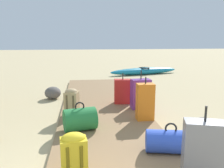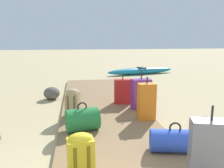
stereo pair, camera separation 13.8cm
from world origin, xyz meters
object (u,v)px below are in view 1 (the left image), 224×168
at_px(suitcase_red, 123,91).
at_px(backpack_yellow, 74,154).
at_px(suitcase_grey, 203,151).
at_px(backpack_tan, 72,101).
at_px(suitcase_orange, 145,102).
at_px(kayak, 144,71).
at_px(suitcase_purple, 141,94).
at_px(duffel_bag_green, 80,119).
at_px(duffel_bag_blue, 170,141).

relative_size(suitcase_red, backpack_yellow, 1.38).
bearing_deg(suitcase_red, suitcase_grey, -84.29).
distance_m(backpack_tan, backpack_yellow, 2.13).
xyz_separation_m(suitcase_orange, kayak, (1.63, 5.96, -0.28)).
bearing_deg(kayak, suitcase_purple, -106.27).
bearing_deg(suitcase_orange, duffel_bag_green, -163.19).
distance_m(suitcase_grey, backpack_yellow, 1.39).
xyz_separation_m(suitcase_grey, suitcase_red, (-0.31, 3.10, -0.05)).
relative_size(duffel_bag_blue, backpack_tan, 1.28).
bearing_deg(duffel_bag_blue, backpack_yellow, -162.75).
bearing_deg(duffel_bag_green, suitcase_red, 56.75).
relative_size(duffel_bag_blue, backpack_yellow, 1.34).
bearing_deg(suitcase_orange, kayak, 74.71).
distance_m(duffel_bag_blue, suitcase_orange, 1.32).
distance_m(suitcase_purple, kayak, 5.48).
bearing_deg(duffel_bag_green, duffel_bag_blue, -37.66).
height_order(duffel_bag_green, backpack_tan, backpack_tan).
bearing_deg(backpack_yellow, suitcase_red, 69.67).
xyz_separation_m(suitcase_orange, backpack_tan, (-1.39, 0.42, -0.06)).
relative_size(duffel_bag_green, kayak, 0.18).
distance_m(duffel_bag_green, kayak, 6.94).
bearing_deg(suitcase_red, duffel_bag_green, -123.25).
distance_m(backpack_tan, kayak, 6.31).
distance_m(suitcase_red, kayak, 5.15).
height_order(duffel_bag_green, kayak, duffel_bag_green).
bearing_deg(backpack_tan, duffel_bag_green, -78.18).
bearing_deg(backpack_tan, kayak, 61.40).
xyz_separation_m(duffel_bag_green, suitcase_orange, (1.22, 0.37, 0.16)).
height_order(duffel_bag_blue, backpack_yellow, backpack_yellow).
height_order(suitcase_purple, kayak, suitcase_purple).
distance_m(duffel_bag_blue, kayak, 7.45).
relative_size(suitcase_orange, backpack_yellow, 1.57).
bearing_deg(suitcase_red, kayak, 68.92).
height_order(suitcase_purple, suitcase_red, suitcase_purple).
relative_size(duffel_bag_blue, kayak, 0.21).
height_order(suitcase_orange, backpack_yellow, suitcase_orange).
xyz_separation_m(suitcase_red, suitcase_orange, (0.22, -1.16, 0.06)).
bearing_deg(backpack_yellow, suitcase_purple, 60.21).
bearing_deg(duffel_bag_green, suitcase_purple, 39.17).
relative_size(suitcase_grey, backpack_yellow, 1.61).
bearing_deg(backpack_yellow, backpack_tan, 92.92).
xyz_separation_m(suitcase_grey, backpack_tan, (-1.48, 2.37, -0.05)).
height_order(duffel_bag_green, suitcase_grey, suitcase_grey).
relative_size(duffel_bag_blue, suitcase_grey, 0.83).
distance_m(suitcase_red, backpack_yellow, 3.05).
height_order(suitcase_purple, duffel_bag_blue, suitcase_purple).
bearing_deg(duffel_bag_blue, suitcase_purple, 86.97).
bearing_deg(suitcase_grey, suitcase_purple, 89.83).
bearing_deg(suitcase_orange, backpack_yellow, -126.99).
distance_m(suitcase_orange, kayak, 6.18).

